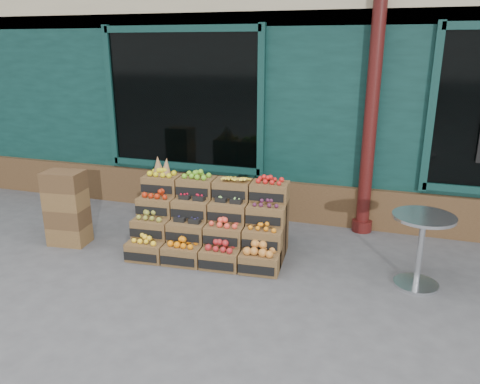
% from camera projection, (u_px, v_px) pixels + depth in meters
% --- Properties ---
extents(ground, '(60.00, 60.00, 0.00)m').
position_uv_depth(ground, '(238.00, 284.00, 5.23)').
color(ground, '#47474A').
rests_on(ground, ground).
extents(shop_facade, '(12.00, 6.24, 4.80)m').
position_uv_depth(shop_facade, '(320.00, 53.00, 9.14)').
color(shop_facade, '#0D2F2B').
rests_on(shop_facade, ground).
extents(crate_display, '(1.96, 1.07, 1.19)m').
position_uv_depth(crate_display, '(210.00, 225.00, 5.93)').
color(crate_display, brown).
rests_on(crate_display, ground).
extents(spare_crates, '(0.53, 0.40, 1.00)m').
position_uv_depth(spare_crates, '(67.00, 208.00, 6.16)').
color(spare_crates, brown).
rests_on(spare_crates, ground).
extents(bistro_table, '(0.66, 0.66, 0.83)m').
position_uv_depth(bistro_table, '(421.00, 242.00, 5.04)').
color(bistro_table, silver).
rests_on(bistro_table, ground).
extents(shopkeeper, '(0.74, 0.58, 1.80)m').
position_uv_depth(shopkeeper, '(203.00, 144.00, 8.16)').
color(shopkeeper, '#1A5C27').
rests_on(shopkeeper, ground).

